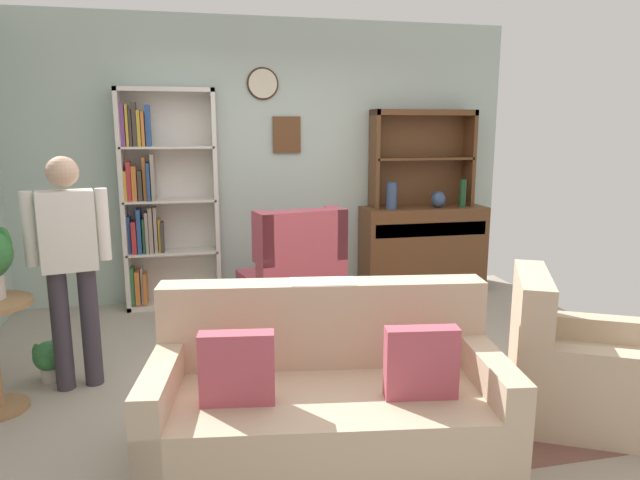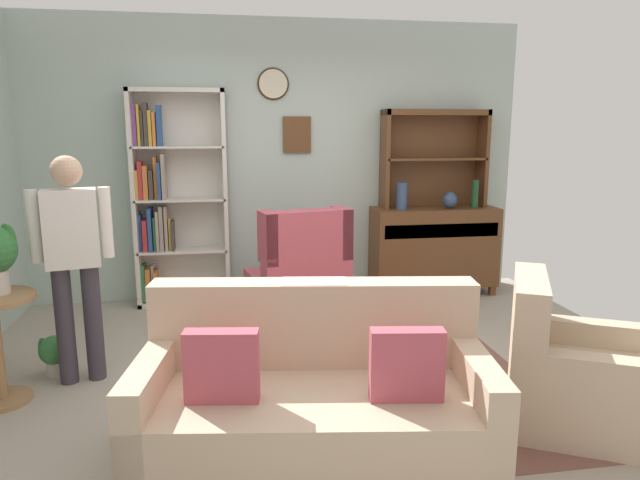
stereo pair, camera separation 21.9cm
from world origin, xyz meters
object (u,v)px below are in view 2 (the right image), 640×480
couch_floral (314,403)px  wingback_chair (299,281)px  sideboard_hutch (434,145)px  potted_plant_small (55,352)px  bookshelf (173,200)px  bottle_wine (475,194)px  vase_tall (402,196)px  vase_round (450,200)px  armchair_floral (570,377)px  person_reading (73,254)px  sideboard (434,246)px

couch_floral → wingback_chair: bearing=84.8°
sideboard_hutch → potted_plant_small: 4.00m
bookshelf → bottle_wine: bookshelf is taller
sideboard_hutch → bottle_wine: 0.66m
bookshelf → wingback_chair: bearing=-33.3°
sideboard_hutch → vase_tall: 0.66m
vase_round → armchair_floral: size_ratio=0.16×
bottle_wine → vase_round: bearing=175.1°
bookshelf → wingback_chair: size_ratio=2.00×
sideboard_hutch → person_reading: bearing=-151.0°
vase_tall → potted_plant_small: bearing=-154.4°
vase_round → armchair_floral: 2.77m
sideboard → sideboard_hutch: sideboard_hutch is taller
bookshelf → sideboard_hutch: 2.71m
sideboard → couch_floral: (-1.71, -2.84, -0.20)m
armchair_floral → couch_floral: bearing=-175.8°
bookshelf → vase_round: (2.79, -0.15, -0.04)m
sideboard_hutch → vase_round: 0.60m
bookshelf → armchair_floral: 3.83m
sideboard_hutch → armchair_floral: (-0.16, -2.83, -1.27)m
armchair_floral → wingback_chair: (-1.35, 2.06, 0.09)m
sideboard_hutch → person_reading: sideboard_hutch is taller
wingback_chair → vase_tall: bearing=27.6°
sideboard → vase_tall: (-0.39, -0.08, 0.55)m
vase_tall → couch_floral: vase_tall is taller
sideboard → sideboard_hutch: bearing=90.0°
wingback_chair → bottle_wine: bearing=16.9°
bookshelf → couch_floral: size_ratio=1.10×
bookshelf → vase_tall: bookshelf is taller
vase_tall → bottle_wine: bearing=-0.7°
vase_round → wingback_chair: vase_round is taller
bottle_wine → couch_floral: bottle_wine is taller
sideboard → bottle_wine: 0.69m
vase_tall → person_reading: (-2.77, -1.56, -0.15)m
vase_tall → armchair_floral: vase_tall is taller
bookshelf → vase_round: size_ratio=12.35×
bottle_wine → potted_plant_small: bottle_wine is taller
bookshelf → vase_round: bearing=-3.1°
sideboard → potted_plant_small: 3.72m
bookshelf → armchair_floral: size_ratio=2.02×
wingback_chair → potted_plant_small: wingback_chair is taller
sideboard → wingback_chair: bearing=-156.2°
sideboard_hutch → potted_plant_small: size_ratio=3.82×
bookshelf → wingback_chair: bookshelf is taller
vase_tall → vase_round: (0.52, 0.01, -0.05)m
vase_round → wingback_chair: bearing=-159.9°
armchair_floral → bottle_wine: bearing=78.2°
sideboard_hutch → vase_tall: (-0.39, -0.19, -0.50)m
bookshelf → couch_floral: 3.16m
sideboard_hutch → wingback_chair: sideboard_hutch is taller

